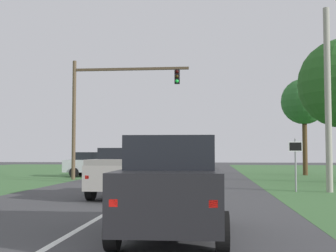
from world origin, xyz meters
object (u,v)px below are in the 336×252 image
Objects in this scene: pickup_truck_lead at (127,172)px; crossing_suv_far at (97,164)px; red_suv_near at (172,184)px; utility_pole_right at (328,99)px; extra_tree_1 at (304,102)px; traffic_light at (104,100)px; keep_moving_sign at (296,158)px.

pickup_truck_lead reaches higher than crossing_suv_far.
red_suv_near is 0.56× the size of utility_pole_right.
utility_pole_right is (5.94, 10.96, 3.02)m from red_suv_near.
red_suv_near is 0.61× the size of extra_tree_1.
utility_pole_right is at bearing -33.71° from traffic_light.
pickup_truck_lead is (-2.50, 8.18, -0.09)m from red_suv_near.
extra_tree_1 is (13.99, 6.96, 0.53)m from traffic_light.
crossing_suv_far is at bearing -166.10° from extra_tree_1.
pickup_truck_lead is at bearing -120.43° from extra_tree_1.
red_suv_near is 20.31m from traffic_light.
pickup_truck_lead is 7.57m from keep_moving_sign.
pickup_truck_lead is at bearing 107.00° from red_suv_near.
traffic_light is at bearing -153.55° from extra_tree_1.
crossing_suv_far is (-1.25, 3.19, -4.15)m from traffic_light.
extra_tree_1 is at bearing 77.12° from keep_moving_sign.
utility_pole_right reaches higher than red_suv_near.
pickup_truck_lead is at bearing -70.99° from crossing_suv_far.
utility_pole_right is at bearing -40.19° from crossing_suv_far.
utility_pole_right is at bearing 18.22° from pickup_truck_lead.
red_suv_near is 1.94× the size of keep_moving_sign.
traffic_light is 3.28× the size of keep_moving_sign.
keep_moving_sign is at bearing -102.88° from extra_tree_1.
keep_moving_sign is (4.51, 10.99, 0.43)m from red_suv_near.
traffic_light reaches higher than red_suv_near.
keep_moving_sign reaches higher than red_suv_near.
crossing_suv_far is at bearing 139.81° from utility_pole_right.
traffic_light is 1.04× the size of extra_tree_1.
utility_pole_right reaches higher than keep_moving_sign.
utility_pole_right is 15.17m from extra_tree_1.
red_suv_near is 27.48m from extra_tree_1.
red_suv_near is at bearing -106.99° from extra_tree_1.
traffic_light is 5.38m from crossing_suv_far.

